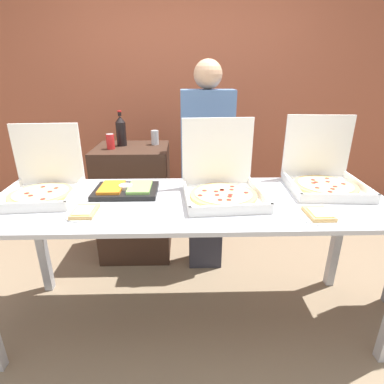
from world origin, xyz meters
TOP-DOWN VIEW (x-y plane):
  - ground_plane at (0.00, 0.00)m, footprint 16.00×16.00m
  - brick_wall_behind at (0.00, 1.70)m, footprint 10.00×0.06m
  - buffet_table at (0.00, 0.00)m, footprint 2.34×0.80m
  - pizza_box_far_left at (0.18, 0.06)m, footprint 0.48×0.50m
  - pizza_box_near_left at (0.86, 0.20)m, footprint 0.48×0.49m
  - pizza_box_far_right at (-0.90, 0.10)m, footprint 0.44×0.46m
  - paper_plate_front_center at (-0.57, -0.18)m, footprint 0.21×0.21m
  - paper_plate_front_right at (0.65, -0.24)m, footprint 0.23×0.23m
  - veggie_tray at (-0.41, 0.12)m, footprint 0.39×0.28m
  - sideboard_podium at (-0.50, 0.90)m, footprint 0.62×0.54m
  - soda_bottle at (-0.58, 0.96)m, footprint 0.08×0.08m
  - soda_can_silver at (-0.30, 0.99)m, footprint 0.07×0.07m
  - soda_can_colored at (-0.65, 0.83)m, footprint 0.07×0.07m
  - person_guest_plaid at (0.13, 0.68)m, footprint 0.40×0.22m

SIDE VIEW (x-z plane):
  - ground_plane at x=0.00m, z-range 0.00..0.00m
  - sideboard_podium at x=-0.50m, z-range 0.00..1.02m
  - buffet_table at x=0.00m, z-range 0.34..1.24m
  - person_guest_plaid at x=0.13m, z-range 0.04..1.74m
  - paper_plate_front_right at x=0.65m, z-range 0.90..0.93m
  - paper_plate_front_center at x=-0.57m, z-range 0.90..0.93m
  - veggie_tray at x=-0.41m, z-range 0.89..0.95m
  - pizza_box_far_right at x=-0.90m, z-range 0.77..1.18m
  - pizza_box_near_left at x=0.86m, z-range 0.76..1.20m
  - pizza_box_far_left at x=0.18m, z-range 0.75..1.20m
  - soda_can_silver at x=-0.30m, z-range 1.02..1.14m
  - soda_can_colored at x=-0.65m, z-range 1.02..1.14m
  - soda_bottle at x=-0.58m, z-range 1.00..1.29m
  - brick_wall_behind at x=0.00m, z-range 0.00..2.80m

